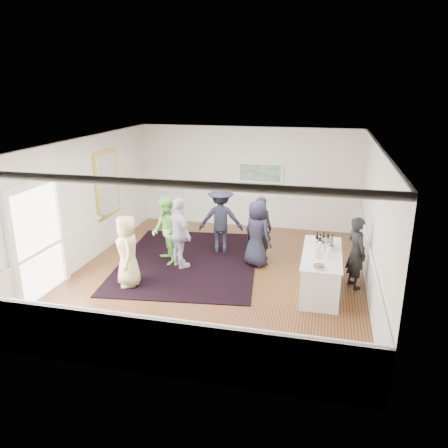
% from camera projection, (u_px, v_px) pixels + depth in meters
% --- Properties ---
extents(floor, '(8.00, 8.00, 0.00)m').
position_uv_depth(floor, '(217.00, 274.00, 10.66)').
color(floor, brown).
rests_on(floor, ground).
extents(ceiling, '(7.00, 8.00, 0.02)m').
position_uv_depth(ceiling, '(217.00, 142.00, 9.68)').
color(ceiling, white).
rests_on(ceiling, wall_back).
extents(wall_left, '(0.02, 8.00, 3.20)m').
position_uv_depth(wall_left, '(82.00, 202.00, 10.94)').
color(wall_left, white).
rests_on(wall_left, floor).
extents(wall_right, '(0.02, 8.00, 3.20)m').
position_uv_depth(wall_right, '(374.00, 222.00, 9.41)').
color(wall_right, white).
rests_on(wall_right, floor).
extents(wall_back, '(7.00, 0.02, 3.20)m').
position_uv_depth(wall_back, '(248.00, 177.00, 13.88)').
color(wall_back, white).
rests_on(wall_back, floor).
extents(wall_front, '(7.00, 0.02, 3.20)m').
position_uv_depth(wall_front, '(151.00, 284.00, 6.47)').
color(wall_front, white).
rests_on(wall_front, floor).
extents(wainscoting, '(7.00, 8.00, 1.00)m').
position_uv_depth(wainscoting, '(217.00, 255.00, 10.51)').
color(wainscoting, white).
rests_on(wainscoting, floor).
extents(mirror, '(0.05, 1.25, 1.85)m').
position_uv_depth(mirror, '(108.00, 184.00, 12.07)').
color(mirror, yellow).
rests_on(mirror, wall_left).
extents(doorway, '(0.10, 1.78, 2.56)m').
position_uv_depth(doorway, '(37.00, 234.00, 9.22)').
color(doorway, white).
rests_on(doorway, wall_left).
extents(landscape_painting, '(1.44, 0.06, 0.66)m').
position_uv_depth(landscape_painting, '(260.00, 173.00, 13.69)').
color(landscape_painting, white).
rests_on(landscape_painting, wall_back).
extents(area_rug, '(4.01, 4.96, 0.02)m').
position_uv_depth(area_rug, '(189.00, 261.00, 11.45)').
color(area_rug, black).
rests_on(area_rug, floor).
extents(serving_table, '(0.85, 2.23, 0.90)m').
position_uv_depth(serving_table, '(321.00, 271.00, 9.72)').
color(serving_table, white).
rests_on(serving_table, floor).
extents(bartender, '(0.63, 0.72, 1.66)m').
position_uv_depth(bartender, '(356.00, 253.00, 9.78)').
color(bartender, black).
rests_on(bartender, floor).
extents(guest_tan, '(0.87, 0.97, 1.67)m').
position_uv_depth(guest_tan, '(127.00, 251.00, 9.85)').
color(guest_tan, tan).
rests_on(guest_tan, floor).
extents(guest_green, '(1.03, 1.07, 1.75)m').
position_uv_depth(guest_green, '(166.00, 231.00, 11.10)').
color(guest_green, '#75CE52').
rests_on(guest_green, floor).
extents(guest_lilac, '(1.07, 1.04, 1.80)m').
position_uv_depth(guest_lilac, '(179.00, 233.00, 10.81)').
color(guest_lilac, silver).
rests_on(guest_lilac, floor).
extents(guest_dark_a, '(1.32, 0.92, 1.87)m').
position_uv_depth(guest_dark_a, '(221.00, 219.00, 11.84)').
color(guest_dark_a, '#1E1F32').
rests_on(guest_dark_a, floor).
extents(guest_dark_b, '(0.68, 0.50, 1.69)m').
position_uv_depth(guest_dark_b, '(260.00, 228.00, 11.40)').
color(guest_dark_b, black).
rests_on(guest_dark_b, floor).
extents(guest_navy, '(0.99, 0.92, 1.70)m').
position_uv_depth(guest_navy, '(257.00, 233.00, 10.97)').
color(guest_navy, '#1E1F32').
rests_on(guest_navy, floor).
extents(wine_bottles, '(0.40, 0.26, 0.31)m').
position_uv_depth(wine_bottles, '(325.00, 239.00, 9.97)').
color(wine_bottles, black).
rests_on(wine_bottles, serving_table).
extents(juice_pitchers, '(0.37, 0.35, 0.24)m').
position_uv_depth(juice_pitchers, '(321.00, 251.00, 9.36)').
color(juice_pitchers, '#6CB942').
rests_on(juice_pitchers, serving_table).
extents(ice_bucket, '(0.26, 0.26, 0.25)m').
position_uv_depth(ice_bucket, '(327.00, 245.00, 9.70)').
color(ice_bucket, silver).
rests_on(ice_bucket, serving_table).
extents(nut_bowl, '(0.25, 0.25, 0.07)m').
position_uv_depth(nut_bowl, '(319.00, 266.00, 8.76)').
color(nut_bowl, white).
rests_on(nut_bowl, serving_table).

